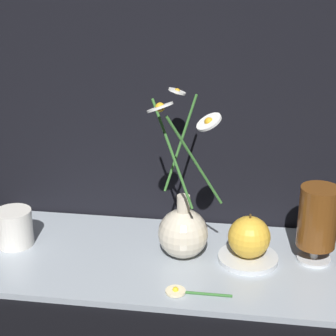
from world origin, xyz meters
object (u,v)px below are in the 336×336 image
at_px(yellow_mug, 13,227).
at_px(tea_glass, 318,219).
at_px(vase_with_flowers, 183,228).
at_px(orange_fruit, 249,237).

xyz_separation_m(yellow_mug, tea_glass, (0.60, 0.02, 0.05)).
relative_size(yellow_mug, tea_glass, 0.55).
relative_size(vase_with_flowers, tea_glass, 2.17).
distance_m(vase_with_flowers, tea_glass, 0.26).
xyz_separation_m(yellow_mug, orange_fruit, (0.47, 0.00, 0.01)).
bearing_deg(vase_with_flowers, tea_glass, 4.74).
bearing_deg(orange_fruit, yellow_mug, -179.51).
xyz_separation_m(tea_glass, orange_fruit, (-0.13, -0.02, -0.04)).
xyz_separation_m(vase_with_flowers, yellow_mug, (-0.35, -0.00, -0.02)).
distance_m(tea_glass, orange_fruit, 0.13).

